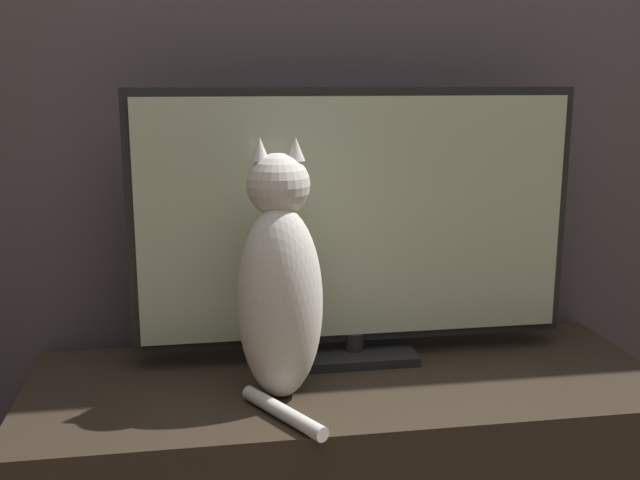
{
  "coord_description": "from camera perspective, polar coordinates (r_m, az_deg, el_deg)",
  "views": [
    {
      "loc": [
        -0.29,
        -0.52,
        1.11
      ],
      "look_at": [
        -0.05,
        0.94,
        0.79
      ],
      "focal_mm": 42.0,
      "sensor_mm": 36.0,
      "label": 1
    }
  ],
  "objects": [
    {
      "name": "tv",
      "position": [
        1.62,
        2.7,
        1.19
      ],
      "size": [
        0.96,
        0.16,
        0.6
      ],
      "color": "black",
      "rests_on": "tv_stand"
    },
    {
      "name": "cat",
      "position": [
        1.44,
        -3.08,
        -3.54
      ],
      "size": [
        0.18,
        0.31,
        0.51
      ],
      "rotation": [
        0.0,
        0.0,
        -0.08
      ],
      "color": "silver",
      "rests_on": "tv_stand"
    }
  ]
}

